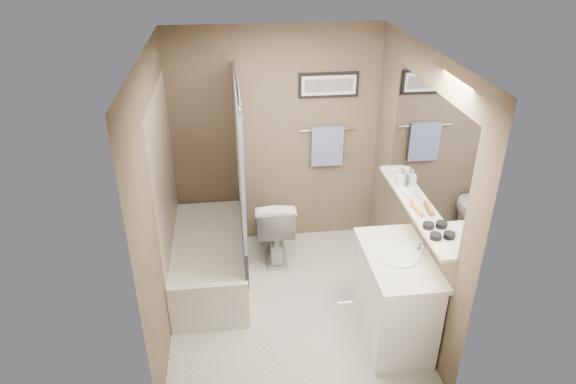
{
  "coord_description": "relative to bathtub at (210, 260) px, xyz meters",
  "views": [
    {
      "loc": [
        -0.48,
        -3.8,
        3.27
      ],
      "look_at": [
        0.0,
        0.15,
        1.15
      ],
      "focal_mm": 32.0,
      "sensor_mm": 36.0,
      "label": 1
    }
  ],
  "objects": [
    {
      "name": "candle_bowl_near",
      "position": [
        1.79,
        -1.15,
        0.89
      ],
      "size": [
        0.09,
        0.09,
        0.04
      ],
      "primitive_type": "cylinder",
      "color": "black",
      "rests_on": "shelf"
    },
    {
      "name": "candle_bowl_far",
      "position": [
        1.79,
        -0.99,
        0.89
      ],
      "size": [
        0.09,
        0.09,
        0.04
      ],
      "primitive_type": "cylinder",
      "color": "black",
      "rests_on": "shelf"
    },
    {
      "name": "faucet_spout",
      "position": [
        1.78,
        -0.97,
        0.64
      ],
      "size": [
        0.02,
        0.02,
        0.1
      ],
      "primitive_type": "cylinder",
      "color": "silver",
      "rests_on": "countertop"
    },
    {
      "name": "ceiling",
      "position": [
        0.75,
        -0.47,
        2.13
      ],
      "size": [
        2.2,
        2.5,
        0.04
      ],
      "primitive_type": "cube",
      "color": "white",
      "rests_on": "wall_back"
    },
    {
      "name": "wall_back",
      "position": [
        0.75,
        0.76,
        0.95
      ],
      "size": [
        2.2,
        0.04,
        2.4
      ],
      "primitive_type": "cube",
      "color": "brown",
      "rests_on": "ground"
    },
    {
      "name": "soap_bottle",
      "position": [
        1.79,
        -0.25,
        0.94
      ],
      "size": [
        0.08,
        0.08,
        0.15
      ],
      "primitive_type": "imported",
      "rotation": [
        0.0,
        0.0,
        -0.13
      ],
      "color": "#999999",
      "rests_on": "shelf"
    },
    {
      "name": "hair_brush_front",
      "position": [
        1.79,
        -0.72,
        0.89
      ],
      "size": [
        0.06,
        0.22,
        0.04
      ],
      "primitive_type": "cylinder",
      "rotation": [
        1.57,
        0.0,
        0.09
      ],
      "color": "orange",
      "rests_on": "shelf"
    },
    {
      "name": "ground",
      "position": [
        0.75,
        -0.47,
        -0.25
      ],
      "size": [
        2.5,
        2.5,
        0.0
      ],
      "primitive_type": "plane",
      "color": "beige",
      "rests_on": "ground"
    },
    {
      "name": "curtain_rod",
      "position": [
        0.35,
        0.03,
        1.8
      ],
      "size": [
        0.02,
        1.55,
        0.02
      ],
      "primitive_type": "cylinder",
      "rotation": [
        1.57,
        0.0,
        0.0
      ],
      "color": "silver",
      "rests_on": "wall_left"
    },
    {
      "name": "door",
      "position": [
        1.3,
        -1.72,
        0.75
      ],
      "size": [
        0.8,
        0.02,
        2.0
      ],
      "primitive_type": "cube",
      "color": "silver",
      "rests_on": "wall_front"
    },
    {
      "name": "bathtub",
      "position": [
        0.0,
        0.0,
        0.0
      ],
      "size": [
        0.71,
        1.51,
        0.5
      ],
      "primitive_type": "cube",
      "rotation": [
        0.0,
        0.0,
        0.01
      ],
      "color": "silver",
      "rests_on": "ground"
    },
    {
      "name": "shelf",
      "position": [
        1.79,
        -0.62,
        0.85
      ],
      "size": [
        0.12,
        1.6,
        0.03
      ],
      "primitive_type": "cube",
      "color": "silver",
      "rests_on": "wall_right"
    },
    {
      "name": "faucet_knob",
      "position": [
        1.78,
        -0.87,
        0.62
      ],
      "size": [
        0.05,
        0.05,
        0.05
      ],
      "primitive_type": "sphere",
      "color": "silver",
      "rests_on": "countertop"
    },
    {
      "name": "towel_bar",
      "position": [
        1.3,
        0.74,
        1.05
      ],
      "size": [
        0.6,
        0.02,
        0.02
      ],
      "primitive_type": "cylinder",
      "rotation": [
        0.0,
        1.57,
        0.0
      ],
      "color": "silver",
      "rests_on": "wall_back"
    },
    {
      "name": "art_image",
      "position": [
        1.3,
        0.74,
        1.53
      ],
      "size": [
        0.5,
        0.0,
        0.13
      ],
      "primitive_type": "cube",
      "color": "#595959",
      "rests_on": "art_mat"
    },
    {
      "name": "tub_rim",
      "position": [
        -0.0,
        0.0,
        0.25
      ],
      "size": [
        0.56,
        1.36,
        0.02
      ],
      "primitive_type": "cube",
      "color": "silver",
      "rests_on": "bathtub"
    },
    {
      "name": "vanity",
      "position": [
        1.6,
        -0.97,
        0.15
      ],
      "size": [
        0.54,
        0.92,
        0.8
      ],
      "primitive_type": "cube",
      "rotation": [
        0.0,
        0.0,
        -0.05
      ],
      "color": "white",
      "rests_on": "ground"
    },
    {
      "name": "curtain_lower",
      "position": [
        0.35,
        0.03,
        0.33
      ],
      "size": [
        0.03,
        1.45,
        0.36
      ],
      "primitive_type": "cube",
      "color": "#222A41",
      "rests_on": "curtain_rod"
    },
    {
      "name": "tile_surround",
      "position": [
        -0.34,
        0.03,
        0.75
      ],
      "size": [
        0.02,
        1.55,
        2.0
      ],
      "primitive_type": "cube",
      "color": "#BBA68D",
      "rests_on": "wall_left"
    },
    {
      "name": "sink_basin",
      "position": [
        1.58,
        -0.97,
        0.6
      ],
      "size": [
        0.34,
        0.34,
        0.01
      ],
      "primitive_type": "cylinder",
      "color": "white",
      "rests_on": "countertop"
    },
    {
      "name": "wall_front",
      "position": [
        0.75,
        -1.7,
        0.95
      ],
      "size": [
        2.2,
        0.04,
        2.4
      ],
      "primitive_type": "cube",
      "color": "brown",
      "rests_on": "ground"
    },
    {
      "name": "countertop",
      "position": [
        1.59,
        -0.97,
        0.57
      ],
      "size": [
        0.54,
        0.96,
        0.04
      ],
      "primitive_type": "cube",
      "color": "white",
      "rests_on": "vanity"
    },
    {
      "name": "wall_left",
      "position": [
        -0.33,
        -0.47,
        0.95
      ],
      "size": [
        0.04,
        2.5,
        2.4
      ],
      "primitive_type": "cube",
      "color": "brown",
      "rests_on": "ground"
    },
    {
      "name": "toilet",
      "position": [
        0.69,
        0.39,
        0.12
      ],
      "size": [
        0.43,
        0.73,
        0.74
      ],
      "primitive_type": "imported",
      "rotation": [
        0.0,
        0.0,
        3.12
      ],
      "color": "silver",
      "rests_on": "ground"
    },
    {
      "name": "mirror",
      "position": [
        1.84,
        -0.62,
        1.37
      ],
      "size": [
        0.02,
        1.6,
        1.0
      ],
      "primitive_type": "cube",
      "color": "silver",
      "rests_on": "wall_right"
    },
    {
      "name": "art_frame",
      "position": [
        1.3,
        0.76,
        1.53
      ],
      "size": [
        0.62,
        0.02,
        0.26
      ],
      "primitive_type": "cube",
      "color": "black",
      "rests_on": "wall_back"
    },
    {
      "name": "glass_jar",
      "position": [
        1.79,
        -0.1,
        0.92
      ],
      "size": [
        0.08,
        0.08,
        0.1
      ],
      "primitive_type": "cylinder",
      "color": "silver",
      "rests_on": "shelf"
    },
    {
      "name": "pink_comb",
      "position": [
        1.79,
        -0.48,
        0.87
      ],
      "size": [
        0.05,
        0.16,
        0.01
      ],
      "primitive_type": "cube",
      "rotation": [
        0.0,
        0.0,
        0.1
      ],
      "color": "pink",
      "rests_on": "shelf"
    },
    {
      "name": "door_handle",
      "position": [
        0.97,
        -1.66,
        0.75
      ],
      "size": [
        0.1,
        0.02,
        0.02
      ],
      "primitive_type": "cylinder",
      "rotation": [
        0.0,
        1.57,
        0.0
      ],
      "color": "silver",
      "rests_on": "door"
    },
    {
      "name": "towel",
      "position": [
        1.3,
        0.72,
        0.87
      ],
      "size": [
        0.34,
        0.05,
        0.44
      ],
      "primitive_type": "cube",
      "color": "#9CAEE4",
      "rests_on": "towel_bar"
    },
    {
      "name": "wall_right",
      "position": [
        1.83,
        -0.47,
        0.95
      ],
      "size": [
        0.04,
        2.5,
        2.4
      ],
      "primitive_type": "cube",
      "color": "brown",
      "rests_on": "ground"
    },
    {
      "name": "curtain_upper",
      "position": [
        0.35,
        0.03,
        1.15
      ],
      "size": [
        0.03,
        1.45,
        1.28
      ],
      "primitive_type": "cube",
      "color": "white",
      "rests_on": "curtain_rod"
    },
    {
      "name": "art_mat",
      "position": [
        1.3,
        0.74,
        1.53
      ],
      "size": [
        0.56,
        0.0,
        0.2
      ],
      "primitive_type": "cube",
      "color": "white",
      "rests_on": "art_frame"
    }
  ]
}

